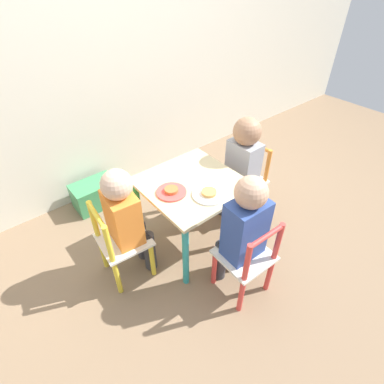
% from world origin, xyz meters
% --- Properties ---
extents(ground_plane, '(6.00, 6.00, 0.00)m').
position_xyz_m(ground_plane, '(0.00, 0.00, 0.00)').
color(ground_plane, '#7F664C').
extents(kids_table, '(0.54, 0.54, 0.47)m').
position_xyz_m(kids_table, '(0.00, 0.00, 0.39)').
color(kids_table, beige).
rests_on(kids_table, ground_plane).
extents(chair_red, '(0.27, 0.27, 0.52)m').
position_xyz_m(chair_red, '(-0.02, -0.48, 0.25)').
color(chair_red, silver).
rests_on(chair_red, ground_plane).
extents(chair_yellow, '(0.28, 0.28, 0.52)m').
position_xyz_m(chair_yellow, '(-0.47, 0.04, 0.25)').
color(chair_yellow, silver).
rests_on(chair_yellow, ground_plane).
extents(chair_orange, '(0.26, 0.26, 0.52)m').
position_xyz_m(chair_orange, '(0.48, 0.00, 0.25)').
color(chair_orange, silver).
rests_on(chair_orange, ground_plane).
extents(child_front, '(0.21, 0.21, 0.75)m').
position_xyz_m(child_front, '(-0.02, -0.41, 0.44)').
color(child_front, '#38383D').
rests_on(child_front, ground_plane).
extents(child_left, '(0.22, 0.21, 0.72)m').
position_xyz_m(child_left, '(-0.41, 0.04, 0.43)').
color(child_left, '#38383D').
rests_on(child_left, ground_plane).
extents(child_right, '(0.22, 0.20, 0.74)m').
position_xyz_m(child_right, '(0.42, 0.00, 0.45)').
color(child_right, '#38383D').
rests_on(child_right, ground_plane).
extents(plate_front, '(0.18, 0.18, 0.03)m').
position_xyz_m(plate_front, '(-0.00, -0.15, 0.48)').
color(plate_front, white).
rests_on(plate_front, kids_table).
extents(plate_left, '(0.17, 0.17, 0.03)m').
position_xyz_m(plate_left, '(-0.15, 0.00, 0.48)').
color(plate_left, '#E54C47').
rests_on(plate_left, kids_table).
extents(storage_bin, '(0.31, 0.20, 0.20)m').
position_xyz_m(storage_bin, '(-0.34, 0.72, 0.10)').
color(storage_bin, '#3D8E56').
rests_on(storage_bin, ground_plane).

